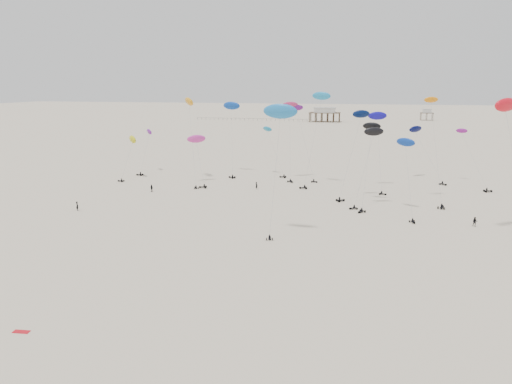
% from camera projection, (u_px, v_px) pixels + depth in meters
% --- Properties ---
extents(ground_plane, '(900.00, 900.00, 0.00)m').
position_uv_depth(ground_plane, '(317.00, 150.00, 197.89)').
color(ground_plane, beige).
extents(pavilion_main, '(21.00, 13.00, 9.80)m').
position_uv_depth(pavilion_main, '(325.00, 116.00, 342.12)').
color(pavilion_main, brown).
rests_on(pavilion_main, ground).
extents(pavilion_small, '(9.00, 7.00, 8.00)m').
position_uv_depth(pavilion_small, '(427.00, 115.00, 356.01)').
color(pavilion_small, brown).
rests_on(pavilion_small, ground).
extents(pier_fence, '(80.20, 0.20, 1.50)m').
position_uv_depth(pier_fence, '(251.00, 119.00, 353.90)').
color(pier_fence, black).
rests_on(pier_fence, ground).
extents(rig_0, '(4.49, 13.77, 16.91)m').
position_uv_depth(rig_0, '(407.00, 154.00, 101.69)').
color(rig_0, black).
rests_on(rig_0, ground).
extents(rig_1, '(5.52, 12.44, 23.73)m').
position_uv_depth(rig_1, '(436.00, 152.00, 108.58)').
color(rig_1, black).
rests_on(rig_1, ground).
extents(rig_2, '(3.75, 11.17, 13.64)m').
position_uv_depth(rig_2, '(147.00, 144.00, 147.79)').
color(rig_2, black).
rests_on(rig_2, ground).
extents(rig_3, '(4.50, 13.90, 19.43)m').
position_uv_depth(rig_3, '(369.00, 149.00, 107.97)').
color(rig_3, black).
rests_on(rig_3, ground).
extents(rig_4, '(10.54, 13.75, 17.21)m').
position_uv_depth(rig_4, '(421.00, 140.00, 137.06)').
color(rig_4, black).
rests_on(rig_4, ground).
extents(rig_6, '(5.30, 9.89, 21.42)m').
position_uv_depth(rig_6, '(290.00, 118.00, 135.90)').
color(rig_6, black).
rests_on(rig_6, ground).
extents(rig_7, '(8.85, 9.14, 20.80)m').
position_uv_depth(rig_7, '(301.00, 126.00, 136.40)').
color(rig_7, black).
rests_on(rig_7, ground).
extents(rig_8, '(9.88, 18.04, 24.76)m').
position_uv_depth(rig_8, '(190.00, 107.00, 135.48)').
color(rig_8, black).
rests_on(rig_8, ground).
extents(rig_9, '(8.81, 8.40, 14.67)m').
position_uv_depth(rig_9, '(272.00, 143.00, 143.28)').
color(rig_9, black).
rests_on(rig_9, ground).
extents(rig_11, '(7.34, 16.34, 19.61)m').
position_uv_depth(rig_11, '(475.00, 162.00, 127.34)').
color(rig_11, black).
rests_on(rig_11, ground).
extents(rig_12, '(6.84, 7.68, 17.07)m').
position_uv_depth(rig_12, '(370.00, 147.00, 106.27)').
color(rig_12, black).
rests_on(rig_12, ground).
extents(rig_13, '(6.88, 11.11, 24.36)m').
position_uv_depth(rig_13, '(318.00, 112.00, 128.03)').
color(rig_13, black).
rests_on(rig_13, ground).
extents(rig_14, '(5.42, 13.06, 20.25)m').
position_uv_depth(rig_14, '(378.00, 126.00, 125.10)').
color(rig_14, black).
rests_on(rig_14, ground).
extents(rig_15, '(6.10, 6.37, 22.96)m').
position_uv_depth(rig_15, '(279.00, 121.00, 84.46)').
color(rig_15, black).
rests_on(rig_15, ground).
extents(rig_16, '(6.42, 16.94, 25.09)m').
position_uv_depth(rig_16, '(509.00, 125.00, 84.29)').
color(rig_16, black).
rests_on(rig_16, ground).
extents(rig_18, '(8.18, 11.26, 13.93)m').
position_uv_depth(rig_18, '(197.00, 147.00, 132.01)').
color(rig_18, black).
rests_on(rig_18, ground).
extents(rig_19, '(7.10, 8.81, 20.29)m').
position_uv_depth(rig_19, '(355.00, 139.00, 113.05)').
color(rig_19, black).
rests_on(rig_19, ground).
extents(rig_20, '(6.93, 13.39, 21.84)m').
position_uv_depth(rig_20, '(232.00, 116.00, 145.66)').
color(rig_20, black).
rests_on(rig_20, ground).
extents(rig_21, '(4.68, 10.54, 12.62)m').
position_uv_depth(rig_21, '(131.00, 144.00, 139.01)').
color(rig_21, black).
rests_on(rig_21, ground).
extents(spectator_0, '(1.01, 0.98, 2.31)m').
position_uv_depth(spectator_0, '(78.00, 211.00, 104.54)').
color(spectator_0, black).
rests_on(spectator_0, ground).
extents(spectator_1, '(1.17, 0.88, 2.12)m').
position_uv_depth(spectator_1, '(474.00, 226.00, 92.92)').
color(spectator_1, black).
rests_on(spectator_1, ground).
extents(spectator_2, '(1.43, 1.14, 2.14)m').
position_uv_depth(spectator_2, '(152.00, 192.00, 122.48)').
color(spectator_2, black).
rests_on(spectator_2, ground).
extents(spectator_3, '(0.96, 0.90, 2.17)m').
position_uv_depth(spectator_3, '(257.00, 189.00, 125.60)').
color(spectator_3, black).
rests_on(spectator_3, ground).
extents(grounded_kite_b, '(1.85, 0.86, 0.07)m').
position_uv_depth(grounded_kite_b, '(21.00, 332.00, 53.58)').
color(grounded_kite_b, red).
rests_on(grounded_kite_b, ground).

